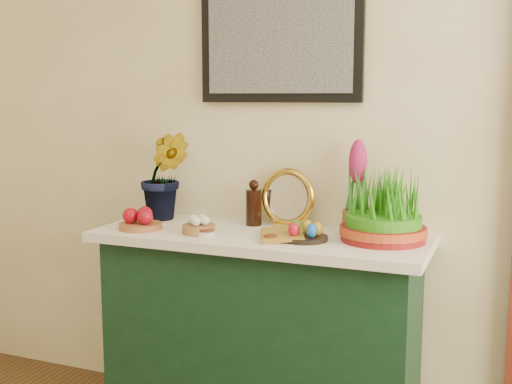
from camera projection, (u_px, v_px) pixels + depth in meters
sideboard at (260, 339)px, 2.76m from camera, size 1.30×0.45×0.85m
tablecloth at (260, 237)px, 2.69m from camera, size 1.40×0.55×0.04m
hyacinth_green at (164, 161)px, 2.94m from camera, size 0.34×0.32×0.54m
apple_bowl at (140, 220)px, 2.76m from camera, size 0.19×0.19×0.09m
garlic_basket at (199, 226)px, 2.67m from camera, size 0.15×0.15×0.08m
vinegar_cruet at (254, 205)px, 2.83m from camera, size 0.07×0.07×0.20m
mirror at (288, 198)px, 2.81m from camera, size 0.26×0.09×0.26m
book at (261, 234)px, 2.59m from camera, size 0.23×0.27×0.03m
spice_dish_left at (206, 233)px, 2.63m from camera, size 0.08×0.08×0.03m
spice_dish_right at (270, 239)px, 2.51m from camera, size 0.07×0.07×0.03m
egg_plate at (305, 233)px, 2.54m from camera, size 0.21×0.21×0.08m
hyacinth_pink at (357, 192)px, 2.65m from camera, size 0.12×0.12×0.39m
wheatgrass_sabzeh at (384, 210)px, 2.52m from camera, size 0.34×0.34×0.28m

